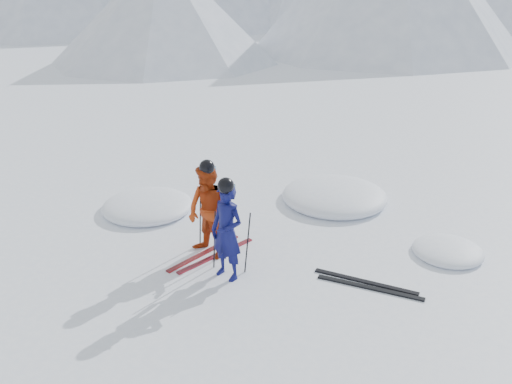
% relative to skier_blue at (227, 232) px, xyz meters
% --- Properties ---
extents(ground, '(160.00, 160.00, 0.00)m').
position_rel_skier_blue_xyz_m(ground, '(2.00, 0.58, -0.82)').
color(ground, white).
rests_on(ground, ground).
extents(skier_blue, '(0.68, 0.55, 1.63)m').
position_rel_skier_blue_xyz_m(skier_blue, '(0.00, 0.00, 0.00)').
color(skier_blue, '#0C0F4D').
rests_on(skier_blue, ground).
extents(skier_red, '(0.99, 0.88, 1.67)m').
position_rel_skier_blue_xyz_m(skier_red, '(-0.59, 0.53, 0.02)').
color(skier_red, '#AE340D').
rests_on(skier_red, ground).
extents(pole_blue_left, '(0.11, 0.08, 1.09)m').
position_rel_skier_blue_xyz_m(pole_blue_left, '(-0.30, 0.15, -0.27)').
color(pole_blue_left, black).
rests_on(pole_blue_left, ground).
extents(pole_blue_right, '(0.11, 0.07, 1.09)m').
position_rel_skier_blue_xyz_m(pole_blue_right, '(0.25, 0.25, -0.27)').
color(pole_blue_right, black).
rests_on(pole_blue_right, ground).
extents(pole_red_left, '(0.11, 0.09, 1.11)m').
position_rel_skier_blue_xyz_m(pole_red_left, '(-0.89, 0.78, -0.26)').
color(pole_red_left, black).
rests_on(pole_red_left, ground).
extents(pole_red_right, '(0.11, 0.08, 1.11)m').
position_rel_skier_blue_xyz_m(pole_red_right, '(-0.29, 0.68, -0.26)').
color(pole_red_right, black).
rests_on(pole_red_right, ground).
extents(ski_worn_left, '(0.64, 1.64, 0.03)m').
position_rel_skier_blue_xyz_m(ski_worn_left, '(-0.71, 0.53, -0.80)').
color(ski_worn_left, black).
rests_on(ski_worn_left, ground).
extents(ski_worn_right, '(0.75, 1.60, 0.03)m').
position_rel_skier_blue_xyz_m(ski_worn_right, '(-0.47, 0.53, -0.80)').
color(ski_worn_right, black).
rests_on(ski_worn_right, ground).
extents(ski_loose_a, '(1.70, 0.20, 0.03)m').
position_rel_skier_blue_xyz_m(ski_loose_a, '(2.15, 0.65, -0.80)').
color(ski_loose_a, black).
rests_on(ski_loose_a, ground).
extents(ski_loose_b, '(1.70, 0.14, 0.03)m').
position_rel_skier_blue_xyz_m(ski_loose_b, '(2.25, 0.50, -0.80)').
color(ski_loose_b, black).
rests_on(ski_loose_b, ground).
extents(snow_lumps, '(7.52, 4.01, 0.50)m').
position_rel_skier_blue_xyz_m(snow_lumps, '(-0.05, 2.92, -0.82)').
color(snow_lumps, white).
rests_on(snow_lumps, ground).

